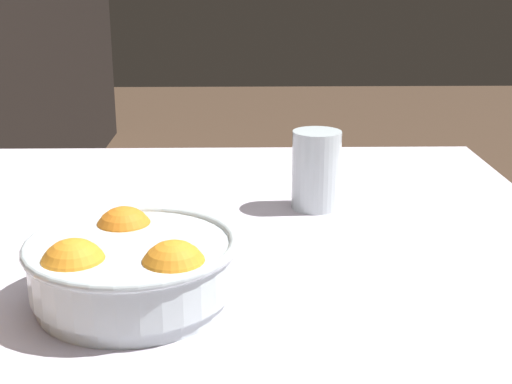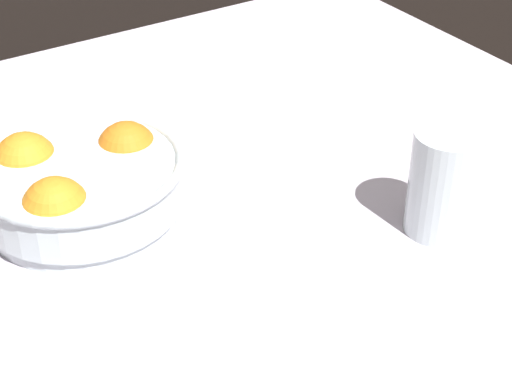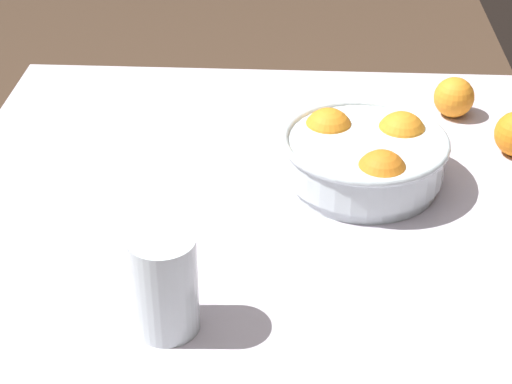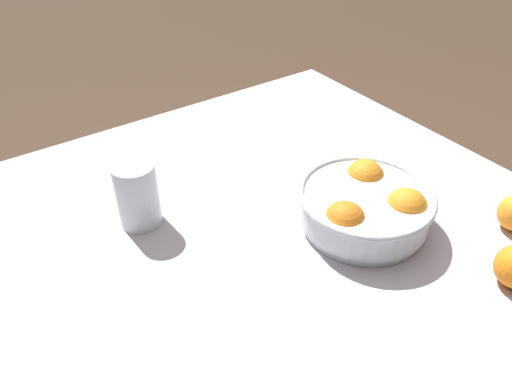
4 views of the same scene
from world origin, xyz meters
The scene contains 3 objects.
dining_table centered at (0.00, 0.00, 0.68)m, with size 1.16×1.12×0.75m.
fruit_bowl centered at (-0.18, 0.08, 0.80)m, with size 0.25×0.25×0.10m.
juice_glass centered at (0.17, -0.18, 0.81)m, with size 0.08×0.08×0.13m.
Camera 1 is at (-0.96, -0.06, 1.14)m, focal length 50.00 mm.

